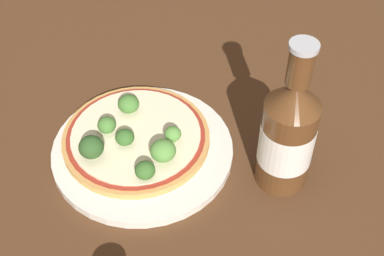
# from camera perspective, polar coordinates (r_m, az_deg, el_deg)

# --- Properties ---
(ground_plane) EXTENTS (3.00, 3.00, 0.00)m
(ground_plane) POSITION_cam_1_polar(r_m,az_deg,el_deg) (0.74, -3.60, -2.51)
(ground_plane) COLOR #4C2D19
(plate) EXTENTS (0.25, 0.25, 0.01)m
(plate) POSITION_cam_1_polar(r_m,az_deg,el_deg) (0.73, -5.27, -2.36)
(plate) COLOR silver
(plate) RESTS_ON ground_plane
(pizza) EXTENTS (0.20, 0.20, 0.01)m
(pizza) POSITION_cam_1_polar(r_m,az_deg,el_deg) (0.73, -6.08, -1.16)
(pizza) COLOR tan
(pizza) RESTS_ON plate
(broccoli_floret_0) EXTENTS (0.03, 0.03, 0.03)m
(broccoli_floret_0) POSITION_cam_1_polar(r_m,az_deg,el_deg) (0.69, -10.70, -2.03)
(broccoli_floret_0) COLOR #7A9E5B
(broccoli_floret_0) RESTS_ON pizza
(broccoli_floret_1) EXTENTS (0.03, 0.03, 0.03)m
(broccoli_floret_1) POSITION_cam_1_polar(r_m,az_deg,el_deg) (0.75, -6.79, 2.56)
(broccoli_floret_1) COLOR #7A9E5B
(broccoli_floret_1) RESTS_ON pizza
(broccoli_floret_2) EXTENTS (0.03, 0.03, 0.02)m
(broccoli_floret_2) POSITION_cam_1_polar(r_m,az_deg,el_deg) (0.67, -5.03, -4.53)
(broccoli_floret_2) COLOR #7A9E5B
(broccoli_floret_2) RESTS_ON pizza
(broccoli_floret_3) EXTENTS (0.03, 0.03, 0.02)m
(broccoli_floret_3) POSITION_cam_1_polar(r_m,az_deg,el_deg) (0.71, -7.18, -1.00)
(broccoli_floret_3) COLOR #7A9E5B
(broccoli_floret_3) RESTS_ON pizza
(broccoli_floret_4) EXTENTS (0.03, 0.03, 0.03)m
(broccoli_floret_4) POSITION_cam_1_polar(r_m,az_deg,el_deg) (0.68, -3.11, -2.43)
(broccoli_floret_4) COLOR #7A9E5B
(broccoli_floret_4) RESTS_ON pizza
(broccoli_floret_5) EXTENTS (0.02, 0.02, 0.03)m
(broccoli_floret_5) POSITION_cam_1_polar(r_m,az_deg,el_deg) (0.70, -1.97, -0.46)
(broccoli_floret_5) COLOR #7A9E5B
(broccoli_floret_5) RESTS_ON pizza
(broccoli_floret_6) EXTENTS (0.03, 0.03, 0.02)m
(broccoli_floret_6) POSITION_cam_1_polar(r_m,az_deg,el_deg) (0.72, -9.08, 0.30)
(broccoli_floret_6) COLOR #7A9E5B
(broccoli_floret_6) RESTS_ON pizza
(beer_bottle) EXTENTS (0.07, 0.07, 0.22)m
(beer_bottle) POSITION_cam_1_polar(r_m,az_deg,el_deg) (0.66, 10.18, -0.58)
(beer_bottle) COLOR #563319
(beer_bottle) RESTS_ON ground_plane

